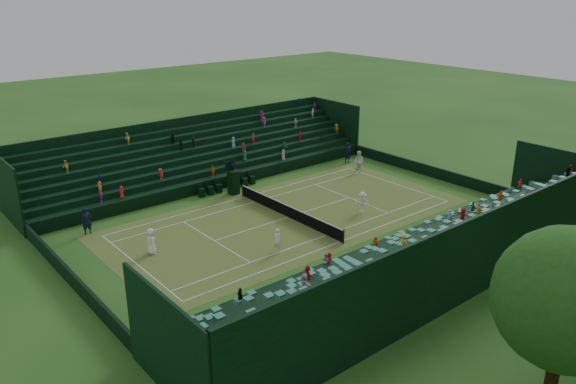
{
  "coord_description": "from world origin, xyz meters",
  "views": [
    {
      "loc": [
        29.49,
        -24.22,
        16.01
      ],
      "look_at": [
        0.0,
        0.0,
        2.0
      ],
      "focal_mm": 35.0,
      "sensor_mm": 36.0,
      "label": 1
    }
  ],
  "objects_px": {
    "tennis_net": "(288,211)",
    "player_near_west": "(151,241)",
    "player_far_west": "(359,161)",
    "player_far_east": "(362,202)",
    "umpire_chair": "(233,179)",
    "player_near_east": "(278,240)"
  },
  "relations": [
    {
      "from": "umpire_chair",
      "to": "player_near_west",
      "type": "height_order",
      "value": "umpire_chair"
    },
    {
      "from": "player_near_east",
      "to": "player_far_west",
      "type": "relative_size",
      "value": 0.84
    },
    {
      "from": "player_near_west",
      "to": "tennis_net",
      "type": "bearing_deg",
      "value": -83.98
    },
    {
      "from": "tennis_net",
      "to": "player_far_west",
      "type": "relative_size",
      "value": 6.09
    },
    {
      "from": "umpire_chair",
      "to": "player_far_east",
      "type": "height_order",
      "value": "umpire_chair"
    },
    {
      "from": "tennis_net",
      "to": "player_near_east",
      "type": "height_order",
      "value": "player_near_east"
    },
    {
      "from": "tennis_net",
      "to": "player_near_west",
      "type": "bearing_deg",
      "value": -94.82
    },
    {
      "from": "player_far_west",
      "to": "tennis_net",
      "type": "bearing_deg",
      "value": -60.26
    },
    {
      "from": "umpire_chair",
      "to": "player_far_east",
      "type": "relative_size",
      "value": 1.82
    },
    {
      "from": "tennis_net",
      "to": "player_near_west",
      "type": "relative_size",
      "value": 6.76
    },
    {
      "from": "player_near_east",
      "to": "player_far_east",
      "type": "distance_m",
      "value": 9.07
    },
    {
      "from": "tennis_net",
      "to": "player_near_west",
      "type": "xyz_separation_m",
      "value": [
        -0.88,
        -10.48,
        0.34
      ]
    },
    {
      "from": "umpire_chair",
      "to": "player_near_east",
      "type": "height_order",
      "value": "umpire_chair"
    },
    {
      "from": "player_far_west",
      "to": "player_far_east",
      "type": "height_order",
      "value": "player_far_west"
    },
    {
      "from": "tennis_net",
      "to": "umpire_chair",
      "type": "height_order",
      "value": "umpire_chair"
    },
    {
      "from": "player_far_east",
      "to": "umpire_chair",
      "type": "bearing_deg",
      "value": 173.31
    },
    {
      "from": "player_near_east",
      "to": "player_far_east",
      "type": "bearing_deg",
      "value": -101.2
    },
    {
      "from": "umpire_chair",
      "to": "player_far_east",
      "type": "distance_m",
      "value": 10.82
    },
    {
      "from": "player_near_west",
      "to": "player_near_east",
      "type": "distance_m",
      "value": 8.0
    },
    {
      "from": "umpire_chair",
      "to": "player_near_east",
      "type": "relative_size",
      "value": 1.87
    },
    {
      "from": "player_far_east",
      "to": "player_near_east",
      "type": "bearing_deg",
      "value": -117.75
    },
    {
      "from": "player_near_west",
      "to": "player_near_east",
      "type": "height_order",
      "value": "player_near_west"
    }
  ]
}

